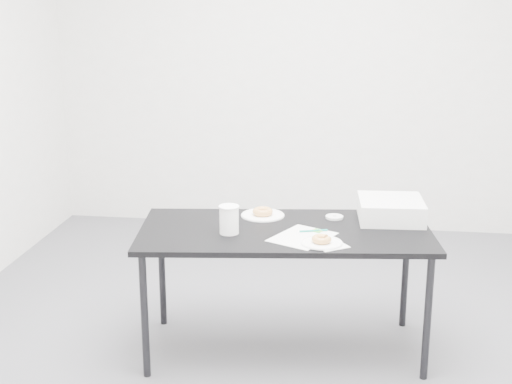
# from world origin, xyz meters

# --- Properties ---
(floor) EXTENTS (4.00, 4.00, 0.00)m
(floor) POSITION_xyz_m (0.00, 0.00, 0.00)
(floor) COLOR #525157
(floor) RESTS_ON ground
(wall_back) EXTENTS (4.00, 0.02, 2.70)m
(wall_back) POSITION_xyz_m (0.00, 2.00, 1.35)
(wall_back) COLOR silver
(wall_back) RESTS_ON floor
(table) EXTENTS (1.56, 0.87, 0.68)m
(table) POSITION_xyz_m (0.04, -0.13, 0.63)
(table) COLOR black
(table) RESTS_ON floor
(scorecard) EXTENTS (0.36, 0.39, 0.00)m
(scorecard) POSITION_xyz_m (0.13, -0.25, 0.68)
(scorecard) COLOR white
(scorecard) RESTS_ON table
(logo_patch) EXTENTS (0.07, 0.07, 0.00)m
(logo_patch) POSITION_xyz_m (0.20, -0.15, 0.68)
(logo_patch) COLOR green
(logo_patch) RESTS_ON scorecard
(pen) EXTENTS (0.14, 0.05, 0.01)m
(pen) POSITION_xyz_m (0.18, -0.16, 0.69)
(pen) COLOR #0B7B6C
(pen) RESTS_ON scorecard
(napkin) EXTENTS (0.20, 0.20, 0.00)m
(napkin) POSITION_xyz_m (0.27, -0.34, 0.68)
(napkin) COLOR white
(napkin) RESTS_ON table
(plate_near) EXTENTS (0.20, 0.20, 0.01)m
(plate_near) POSITION_xyz_m (0.23, -0.33, 0.68)
(plate_near) COLOR white
(plate_near) RESTS_ON napkin
(donut_near) EXTENTS (0.13, 0.13, 0.03)m
(donut_near) POSITION_xyz_m (0.23, -0.33, 0.70)
(donut_near) COLOR #D07F41
(donut_near) RESTS_ON plate_near
(plate_far) EXTENTS (0.24, 0.24, 0.01)m
(plate_far) POSITION_xyz_m (-0.11, 0.08, 0.68)
(plate_far) COLOR white
(plate_far) RESTS_ON table
(donut_far) EXTENTS (0.12, 0.12, 0.04)m
(donut_far) POSITION_xyz_m (-0.11, 0.08, 0.70)
(donut_far) COLOR #D07F41
(donut_far) RESTS_ON plate_far
(coffee_cup) EXTENTS (0.10, 0.10, 0.15)m
(coffee_cup) POSITION_xyz_m (-0.24, -0.23, 0.75)
(coffee_cup) COLOR white
(coffee_cup) RESTS_ON table
(cup_lid) EXTENTS (0.09, 0.09, 0.01)m
(cup_lid) POSITION_xyz_m (0.28, 0.09, 0.69)
(cup_lid) COLOR silver
(cup_lid) RESTS_ON table
(bakery_box) EXTENTS (0.35, 0.35, 0.11)m
(bakery_box) POSITION_xyz_m (0.58, 0.10, 0.73)
(bakery_box) COLOR silver
(bakery_box) RESTS_ON table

